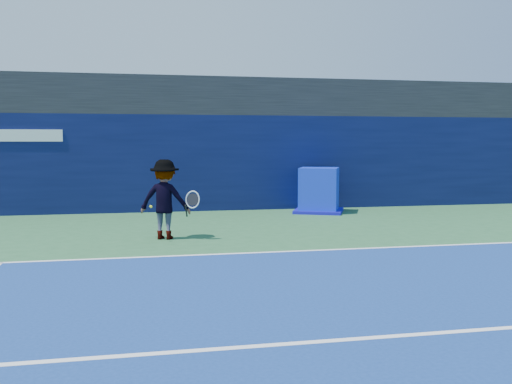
% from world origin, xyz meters
% --- Properties ---
extents(ground, '(80.00, 80.00, 0.00)m').
position_xyz_m(ground, '(0.00, 0.00, 0.00)').
color(ground, '#2A5E36').
rests_on(ground, ground).
extents(baseline, '(24.00, 0.10, 0.01)m').
position_xyz_m(baseline, '(0.00, 3.00, 0.01)').
color(baseline, white).
rests_on(baseline, ground).
extents(service_line, '(24.00, 0.10, 0.01)m').
position_xyz_m(service_line, '(0.00, -2.00, 0.01)').
color(service_line, white).
rests_on(service_line, ground).
extents(stadium_band, '(36.00, 3.00, 1.20)m').
position_xyz_m(stadium_band, '(0.00, 11.50, 3.60)').
color(stadium_band, black).
rests_on(stadium_band, back_wall_assembly).
extents(back_wall_assembly, '(36.00, 1.03, 3.00)m').
position_xyz_m(back_wall_assembly, '(-0.00, 10.50, 1.50)').
color(back_wall_assembly, '#0A103A').
rests_on(back_wall_assembly, ground).
extents(equipment_cart, '(1.89, 1.89, 1.37)m').
position_xyz_m(equipment_cart, '(2.87, 9.02, 0.63)').
color(equipment_cart, '#0E25C6').
rests_on(equipment_cart, ground).
extents(tennis_player, '(1.40, 1.01, 1.77)m').
position_xyz_m(tennis_player, '(-1.99, 5.04, 0.89)').
color(tennis_player, silver).
rests_on(tennis_player, ground).
extents(tennis_ball, '(0.06, 0.06, 0.06)m').
position_xyz_m(tennis_ball, '(-2.31, 4.61, 0.78)').
color(tennis_ball, yellow).
rests_on(tennis_ball, ground).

